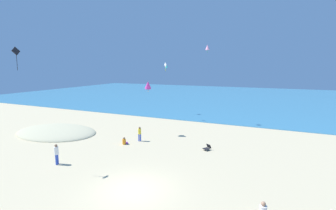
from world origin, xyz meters
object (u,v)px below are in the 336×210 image
person_3 (140,133)px  kite_pink (207,47)px  beach_chair_mid_beach (207,148)px  kite_black (16,52)px  person_0 (56,153)px  person_2 (124,142)px  kite_teal (166,66)px  kite_white (165,65)px  kite_magenta (148,85)px

person_3 → kite_pink: 14.29m
beach_chair_mid_beach → kite_black: (-10.80, -9.65, 8.20)m
person_3 → kite_pink: bearing=117.5°
person_0 → person_2: bearing=-125.3°
kite_teal → person_0: bearing=-88.1°
kite_teal → person_2: bearing=-80.1°
person_2 → kite_white: size_ratio=0.58×
person_0 → kite_white: (1.01, 17.84, 6.78)m
person_3 → kite_white: 12.36m
kite_black → kite_teal: bearing=89.3°
person_2 → kite_pink: (4.88, 11.76, 9.66)m
beach_chair_mid_beach → person_2: (-7.81, -1.70, 0.04)m
kite_white → kite_magenta: size_ratio=0.96×
person_3 → kite_magenta: kite_magenta is taller
person_0 → kite_black: size_ratio=1.03×
beach_chair_mid_beach → kite_pink: size_ratio=0.79×
person_2 → person_3: (0.84, 1.49, 0.59)m
person_0 → kite_teal: size_ratio=1.32×
person_0 → kite_black: (-1.02, -1.73, 7.50)m
kite_black → kite_pink: bearing=68.2°
kite_magenta → kite_white: bearing=101.1°
beach_chair_mid_beach → person_2: bearing=-47.9°
person_3 → kite_teal: 16.03m
kite_black → kite_teal: size_ratio=1.29×
kite_white → person_2: bearing=-85.3°
kite_white → kite_black: size_ratio=0.78×
kite_white → kite_magenta: kite_white is taller
beach_chair_mid_beach → kite_white: size_ratio=0.68×
kite_white → kite_black: 19.68m
beach_chair_mid_beach → person_0: person_0 is taller
person_2 → kite_black: 11.78m
kite_white → kite_black: bearing=-95.9°
person_3 → kite_white: size_ratio=1.21×
person_0 → kite_magenta: 11.37m
person_0 → kite_pink: size_ratio=1.55×
kite_magenta → person_0: bearing=-104.1°
kite_teal → person_3: bearing=-75.9°
beach_chair_mid_beach → person_3: size_ratio=0.56×
kite_white → person_3: bearing=-79.9°
kite_white → kite_teal: (-1.75, 3.99, -0.14)m
kite_magenta → beach_chair_mid_beach: bearing=-16.6°
beach_chair_mid_beach → kite_black: bearing=-18.4°
kite_white → kite_magenta: bearing=-78.9°
beach_chair_mid_beach → kite_pink: (-2.93, 10.06, 9.70)m
person_2 → kite_pink: kite_pink is taller
person_3 → kite_white: kite_white is taller
kite_pink → kite_teal: bearing=153.1°
kite_black → person_2: bearing=69.4°
person_3 → kite_pink: (4.04, 10.28, 9.07)m
beach_chair_mid_beach → person_0: size_ratio=0.51×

